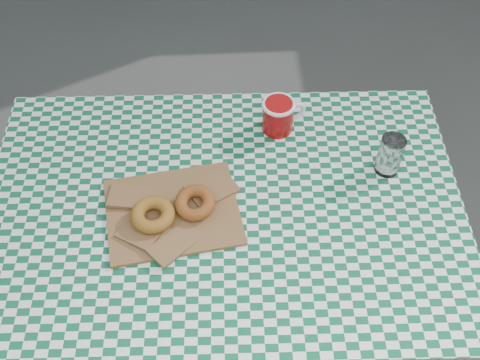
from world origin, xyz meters
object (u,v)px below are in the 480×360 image
table (226,278)px  coffee_mug (278,116)px  paper_bag (173,211)px  drinking_glass (390,155)px

table → coffee_mug: bearing=60.0°
table → paper_bag: size_ratio=3.68×
coffee_mug → drinking_glass: bearing=-48.6°
table → drinking_glass: (0.45, 0.10, 0.44)m
paper_bag → coffee_mug: coffee_mug is taller
paper_bag → coffee_mug: size_ratio=1.90×
paper_bag → drinking_glass: bearing=11.2°
table → coffee_mug: 0.53m
table → coffee_mug: coffee_mug is taller
coffee_mug → drinking_glass: size_ratio=1.50×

